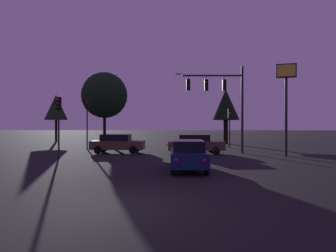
% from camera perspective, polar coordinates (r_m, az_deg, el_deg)
% --- Properties ---
extents(ground_plane, '(168.00, 168.00, 0.00)m').
position_cam_1_polar(ground_plane, '(32.84, -1.09, -3.72)').
color(ground_plane, black).
rests_on(ground_plane, ground).
extents(traffic_signal_mast_arm, '(5.51, 0.52, 6.98)m').
position_cam_1_polar(traffic_signal_mast_arm, '(24.62, 10.15, 6.04)').
color(traffic_signal_mast_arm, '#232326').
rests_on(traffic_signal_mast_arm, ground).
extents(traffic_light_corner_left, '(0.31, 0.36, 4.64)m').
position_cam_1_polar(traffic_light_corner_left, '(28.81, -15.14, 2.22)').
color(traffic_light_corner_left, '#232326').
rests_on(traffic_light_corner_left, ground).
extents(traffic_light_corner_right, '(0.34, 0.38, 4.18)m').
position_cam_1_polar(traffic_light_corner_right, '(21.82, -20.11, 2.02)').
color(traffic_light_corner_right, '#232326').
rests_on(traffic_light_corner_right, ground).
extents(traffic_light_median, '(0.34, 0.37, 3.85)m').
position_cam_1_polar(traffic_light_median, '(30.25, 11.62, 1.13)').
color(traffic_light_median, '#232326').
rests_on(traffic_light_median, ground).
extents(car_nearside_lane, '(1.81, 4.22, 1.52)m').
position_cam_1_polar(car_nearside_lane, '(15.14, 3.83, -5.45)').
color(car_nearside_lane, '#0F1947').
rests_on(car_nearside_lane, ground).
extents(car_crossing_left, '(4.29, 1.88, 1.52)m').
position_cam_1_polar(car_crossing_left, '(24.40, -9.60, -3.25)').
color(car_crossing_left, '#473828').
rests_on(car_crossing_left, ground).
extents(car_crossing_right, '(4.55, 2.18, 1.52)m').
position_cam_1_polar(car_crossing_right, '(23.50, 5.13, -3.38)').
color(car_crossing_right, '#473828').
rests_on(car_crossing_right, ground).
extents(store_sign_illuminated, '(1.42, 0.60, 6.69)m').
position_cam_1_polar(store_sign_illuminated, '(23.41, 21.55, 6.68)').
color(store_sign_illuminated, '#232326').
rests_on(store_sign_illuminated, ground).
extents(tree_behind_sign, '(3.20, 3.20, 6.48)m').
position_cam_1_polar(tree_behind_sign, '(36.07, 10.92, 3.94)').
color(tree_behind_sign, black).
rests_on(tree_behind_sign, ground).
extents(tree_left_far, '(2.96, 2.96, 6.23)m').
position_cam_1_polar(tree_left_far, '(42.22, -20.52, 3.33)').
color(tree_left_far, black).
rests_on(tree_left_far, ground).
extents(tree_center_horizon, '(5.35, 5.35, 8.40)m').
position_cam_1_polar(tree_center_horizon, '(36.01, -11.98, 5.73)').
color(tree_center_horizon, black).
rests_on(tree_center_horizon, ground).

